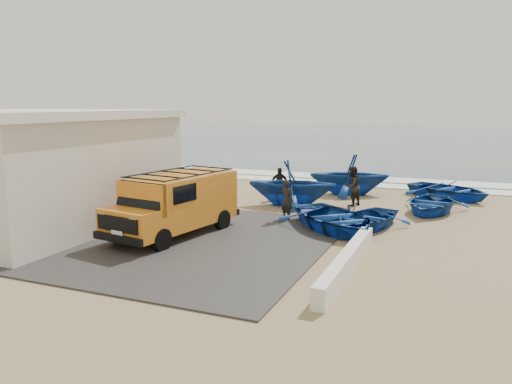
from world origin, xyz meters
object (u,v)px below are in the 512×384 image
(building, at_px, (29,167))
(boat_far_left, at_px, (349,175))
(boat_near_right, at_px, (365,218))
(fisherman_middle, at_px, (352,186))
(fisherman_back, at_px, (279,183))
(van, at_px, (176,202))
(fisherman_front, at_px, (287,200))
(parapet, at_px, (347,261))
(boat_mid_right, at_px, (431,203))
(boat_mid_left, at_px, (292,183))
(boat_near_left, at_px, (334,218))
(boat_far_right, at_px, (448,190))

(building, bearing_deg, boat_far_left, 47.00)
(boat_near_right, relative_size, boat_far_left, 0.92)
(fisherman_middle, distance_m, fisherman_back, 3.59)
(van, height_order, boat_far_left, van)
(boat_near_right, relative_size, fisherman_front, 2.21)
(building, height_order, parapet, building)
(boat_mid_right, bearing_deg, parapet, -91.62)
(boat_mid_left, distance_m, fisherman_back, 1.66)
(building, distance_m, boat_mid_left, 10.86)
(boat_near_left, distance_m, boat_far_left, 7.61)
(van, height_order, boat_mid_left, van)
(boat_near_right, height_order, fisherman_middle, fisherman_middle)
(parapet, bearing_deg, fisherman_back, 119.93)
(boat_mid_right, relative_size, boat_far_right, 0.92)
(boat_near_right, height_order, fisherman_front, fisherman_front)
(building, distance_m, boat_far_left, 14.73)
(boat_near_left, bearing_deg, boat_mid_right, 14.63)
(boat_mid_right, bearing_deg, van, -128.76)
(boat_near_left, distance_m, boat_near_right, 1.28)
(van, bearing_deg, boat_near_left, 37.80)
(fisherman_front, height_order, fisherman_back, fisherman_front)
(boat_near_right, relative_size, boat_mid_left, 0.92)
(parapet, height_order, boat_mid_right, boat_mid_right)
(boat_near_left, height_order, boat_mid_right, boat_near_left)
(parapet, xyz_separation_m, fisherman_front, (-3.53, 5.16, 0.53))
(parapet, distance_m, boat_far_right, 12.67)
(boat_near_right, height_order, boat_far_left, boat_far_left)
(building, bearing_deg, boat_mid_left, 40.44)
(boat_far_left, relative_size, fisherman_back, 2.54)
(boat_near_right, height_order, boat_mid_right, boat_mid_right)
(boat_near_left, height_order, fisherman_middle, fisherman_middle)
(parapet, xyz_separation_m, fisherman_back, (-5.33, 9.26, 0.49))
(boat_mid_left, bearing_deg, building, 117.30)
(boat_far_right, bearing_deg, boat_near_left, -170.55)
(boat_far_left, xyz_separation_m, fisherman_front, (-1.05, -6.58, -0.22))
(boat_mid_left, relative_size, fisherman_front, 2.41)
(boat_near_right, xyz_separation_m, fisherman_front, (-3.10, 0.12, 0.44))
(boat_near_left, height_order, fisherman_back, fisherman_back)
(fisherman_middle, xyz_separation_m, fisherman_back, (-3.58, 0.28, -0.13))
(parapet, height_order, van, van)
(boat_far_left, height_order, fisherman_middle, boat_far_left)
(van, xyz_separation_m, boat_mid_left, (2.09, 6.46, -0.16))
(building, bearing_deg, fisherman_front, 24.87)
(boat_near_left, distance_m, fisherman_front, 2.34)
(van, bearing_deg, building, -165.58)
(fisherman_front, distance_m, fisherman_middle, 4.22)
(building, xyz_separation_m, boat_far_right, (14.71, 11.47, -1.73))
(boat_near_left, xyz_separation_m, boat_far_right, (3.63, 8.24, -0.03))
(van, bearing_deg, fisherman_front, 61.19)
(van, height_order, fisherman_middle, van)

